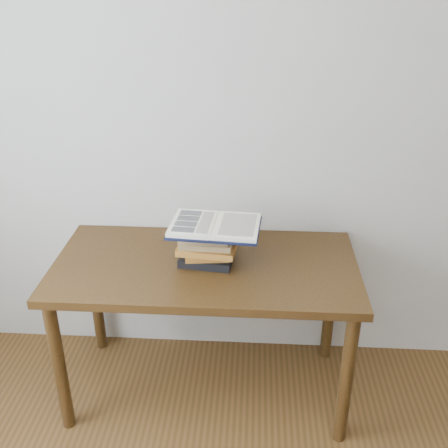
{
  "coord_description": "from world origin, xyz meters",
  "views": [
    {
      "loc": [
        0.16,
        -0.7,
        2.0
      ],
      "look_at": [
        0.03,
        1.29,
        1.0
      ],
      "focal_mm": 42.0,
      "sensor_mm": 36.0,
      "label": 1
    }
  ],
  "objects": [
    {
      "name": "desk",
      "position": [
        -0.06,
        1.38,
        0.66
      ],
      "size": [
        1.41,
        0.7,
        0.75
      ],
      "color": "#3F2B0F",
      "rests_on": "ground"
    },
    {
      "name": "book_stack",
      "position": [
        -0.05,
        1.39,
        0.85
      ],
      "size": [
        0.28,
        0.21,
        0.19
      ],
      "color": "black",
      "rests_on": "desk"
    },
    {
      "name": "open_book",
      "position": [
        -0.01,
        1.37,
        0.95
      ],
      "size": [
        0.42,
        0.31,
        0.03
      ],
      "rotation": [
        0.0,
        0.0,
        -0.08
      ],
      "color": "black",
      "rests_on": "book_stack"
    },
    {
      "name": "room_shell",
      "position": [
        -0.08,
        0.01,
        1.63
      ],
      "size": [
        3.54,
        3.54,
        2.62
      ],
      "color": "#B9B8AF",
      "rests_on": "ground"
    }
  ]
}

